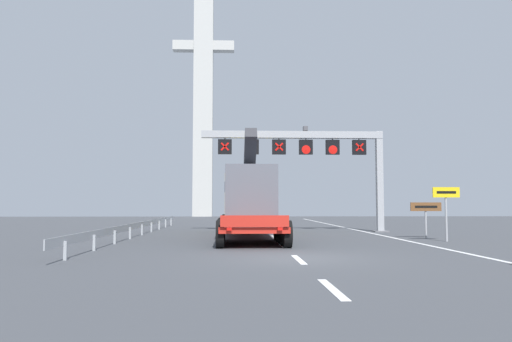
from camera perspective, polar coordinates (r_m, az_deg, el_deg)
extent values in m
plane|color=#424449|center=(16.53, 4.67, -9.88)|extent=(112.00, 112.00, 0.00)
cube|color=silver|center=(10.65, 8.70, -13.18)|extent=(0.20, 2.60, 0.01)
cube|color=silver|center=(16.02, 4.89, -10.05)|extent=(0.20, 2.60, 0.01)
cube|color=silver|center=(21.45, 3.03, -8.48)|extent=(0.20, 2.60, 0.01)
cube|color=silver|center=(26.90, 1.93, -7.54)|extent=(0.20, 2.60, 0.01)
cube|color=silver|center=(32.36, 1.20, -6.91)|extent=(0.20, 2.60, 0.01)
cube|color=silver|center=(37.83, 0.68, -6.47)|extent=(0.20, 2.60, 0.01)
cube|color=silver|center=(43.30, 0.30, -6.13)|extent=(0.20, 2.60, 0.01)
cube|color=silver|center=(48.77, 0.00, -5.88)|extent=(0.20, 2.60, 0.01)
cube|color=silver|center=(54.25, -0.24, -5.67)|extent=(0.20, 2.60, 0.01)
cube|color=silver|center=(59.72, -0.43, -5.50)|extent=(0.20, 2.60, 0.01)
cube|color=silver|center=(65.20, -0.60, -5.36)|extent=(0.20, 2.60, 0.01)
cube|color=silver|center=(29.53, 13.88, -7.10)|extent=(0.20, 63.00, 0.01)
cube|color=#9EA0A5|center=(32.84, 13.94, -1.15)|extent=(0.40, 0.40, 6.43)
cube|color=slate|center=(32.85, 14.03, -6.69)|extent=(0.90, 0.90, 0.08)
cube|color=#9EA0A5|center=(32.00, 4.17, 4.15)|extent=(11.58, 0.44, 0.44)
cube|color=#4C4C51|center=(32.17, 5.66, 4.84)|extent=(0.28, 0.40, 0.28)
cube|color=black|center=(32.67, 11.71, 2.66)|extent=(0.87, 0.24, 0.94)
cube|color=#9EA0A5|center=(32.73, 11.69, 3.56)|extent=(0.08, 0.08, 0.16)
cube|color=red|center=(32.55, 11.76, 2.68)|extent=(0.54, 0.02, 0.54)
cube|color=red|center=(32.55, 11.76, 2.68)|extent=(0.54, 0.02, 0.54)
cube|color=black|center=(32.30, 8.74, 2.70)|extent=(0.87, 0.24, 0.94)
cube|color=#9EA0A5|center=(32.36, 8.73, 3.61)|extent=(0.08, 0.08, 0.16)
cone|color=red|center=(32.15, 8.79, 2.42)|extent=(0.56, 0.02, 0.56)
cube|color=black|center=(32.01, 5.71, 2.73)|extent=(0.87, 0.24, 0.94)
cube|color=#9EA0A5|center=(32.08, 5.71, 3.65)|extent=(0.08, 0.08, 0.16)
cone|color=red|center=(31.87, 5.75, 2.45)|extent=(0.56, 0.02, 0.56)
cube|color=black|center=(31.82, 2.64, 2.76)|extent=(0.87, 0.24, 0.94)
cube|color=#9EA0A5|center=(31.88, 2.64, 3.68)|extent=(0.08, 0.08, 0.16)
cube|color=red|center=(31.69, 2.66, 2.78)|extent=(0.54, 0.02, 0.54)
cube|color=red|center=(31.69, 2.66, 2.78)|extent=(0.54, 0.02, 0.54)
cube|color=black|center=(31.71, -0.46, 2.77)|extent=(0.87, 0.24, 0.94)
cube|color=#9EA0A5|center=(31.78, -0.46, 3.71)|extent=(0.08, 0.08, 0.16)
cone|color=orange|center=(31.60, -0.45, 2.97)|extent=(0.31, 0.31, 0.33)
cube|color=black|center=(31.71, -3.57, 2.78)|extent=(0.87, 0.24, 0.94)
cube|color=#9EA0A5|center=(31.77, -3.57, 3.71)|extent=(0.08, 0.08, 0.16)
cube|color=red|center=(31.58, -3.58, 2.81)|extent=(0.54, 0.02, 0.54)
cube|color=red|center=(31.58, -3.58, 2.81)|extent=(0.54, 0.02, 0.54)
cube|color=red|center=(24.61, -0.74, -6.20)|extent=(2.90, 10.43, 0.24)
cube|color=red|center=(19.32, -0.14, -5.75)|extent=(2.66, 0.11, 0.44)
cylinder|color=black|center=(20.11, -4.13, -7.23)|extent=(0.33, 1.10, 1.10)
cylinder|color=black|center=(20.23, 3.60, -7.21)|extent=(0.33, 1.10, 1.10)
cylinder|color=black|center=(21.16, -4.07, -7.06)|extent=(0.33, 1.10, 1.10)
cylinder|color=black|center=(21.27, 3.28, -7.05)|extent=(0.33, 1.10, 1.10)
cylinder|color=black|center=(22.20, -4.01, -6.91)|extent=(0.33, 1.10, 1.10)
cylinder|color=black|center=(22.32, 2.99, -6.90)|extent=(0.33, 1.10, 1.10)
cylinder|color=black|center=(23.25, -3.96, -6.77)|extent=(0.33, 1.10, 1.10)
cylinder|color=black|center=(23.36, 2.72, -6.76)|extent=(0.33, 1.10, 1.10)
cylinder|color=black|center=(24.30, -3.92, -6.64)|extent=(0.33, 1.10, 1.10)
cylinder|color=black|center=(24.40, 2.48, -6.64)|extent=(0.33, 1.10, 1.10)
cube|color=gold|center=(31.68, -1.22, -3.19)|extent=(2.61, 3.22, 3.10)
cube|color=black|center=(31.70, -1.22, -1.93)|extent=(2.64, 3.25, 0.60)
cylinder|color=black|center=(32.57, -3.55, -5.93)|extent=(0.35, 1.10, 1.10)
cylinder|color=black|center=(32.65, 1.00, -5.93)|extent=(0.35, 1.10, 1.10)
cylinder|color=black|center=(30.57, -3.59, -6.06)|extent=(0.35, 1.10, 1.10)
cylinder|color=black|center=(30.65, 1.25, -6.07)|extent=(0.35, 1.10, 1.10)
cube|color=#565B66|center=(24.99, -0.77, -2.79)|extent=(2.44, 5.74, 2.70)
cube|color=#2D2D33|center=(24.25, -0.69, 1.86)|extent=(0.59, 2.95, 2.29)
cube|color=red|center=(19.27, -3.07, -6.64)|extent=(0.20, 0.06, 0.12)
cube|color=red|center=(19.37, 2.78, -6.63)|extent=(0.20, 0.06, 0.12)
cylinder|color=#9EA0A5|center=(25.25, 20.90, -4.64)|extent=(0.10, 0.10, 2.55)
cube|color=yellow|center=(25.19, 20.90, -2.29)|extent=(1.28, 0.06, 0.49)
cube|color=black|center=(25.16, 20.93, -2.29)|extent=(0.92, 0.01, 0.12)
cylinder|color=#9EA0A5|center=(27.26, 18.83, -5.36)|extent=(0.10, 0.10, 1.85)
cube|color=brown|center=(27.19, 18.84, -3.89)|extent=(1.61, 0.06, 0.45)
cube|color=black|center=(27.16, 18.87, -3.89)|extent=(1.16, 0.01, 0.12)
cube|color=#999EA3|center=(29.24, -13.00, -5.98)|extent=(0.04, 28.80, 0.32)
cube|color=#999EA3|center=(16.84, -20.95, -8.50)|extent=(0.10, 0.10, 0.60)
cube|color=#999EA3|center=(19.90, -17.99, -7.81)|extent=(0.10, 0.10, 0.60)
cube|color=#999EA3|center=(22.99, -15.83, -7.29)|extent=(0.10, 0.10, 0.60)
cube|color=#999EA3|center=(26.11, -14.18, -6.89)|extent=(0.10, 0.10, 0.60)
cube|color=#999EA3|center=(29.24, -12.89, -6.57)|extent=(0.10, 0.10, 0.60)
cube|color=#999EA3|center=(32.39, -11.85, -6.31)|extent=(0.10, 0.10, 0.60)
cube|color=#999EA3|center=(35.55, -11.00, -6.09)|extent=(0.10, 0.10, 0.60)
cube|color=#999EA3|center=(38.71, -10.28, -5.91)|extent=(0.10, 0.10, 0.60)
cube|color=#999EA3|center=(41.88, -9.68, -5.76)|extent=(0.10, 0.10, 0.60)
cube|color=#B7B7B2|center=(74.98, -6.02, 10.43)|extent=(2.80, 2.00, 40.39)
cube|color=#B7B7B2|center=(76.32, -6.00, 13.96)|extent=(9.00, 1.60, 1.40)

